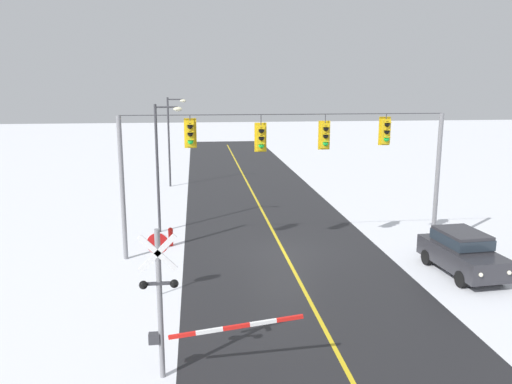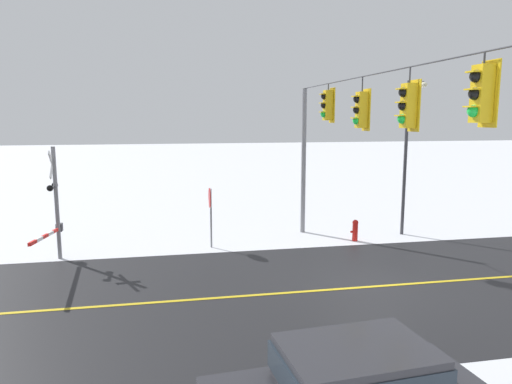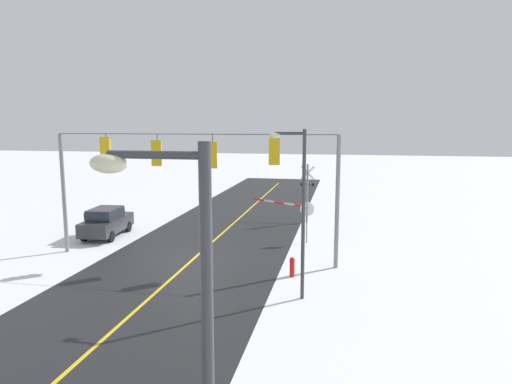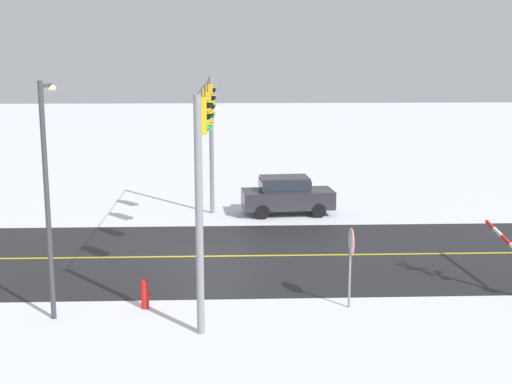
% 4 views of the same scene
% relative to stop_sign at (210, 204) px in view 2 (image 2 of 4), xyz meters
% --- Properties ---
extents(ground_plane, '(160.00, 160.00, 0.00)m').
position_rel_stop_sign_xyz_m(ground_plane, '(5.29, 4.22, -1.71)').
color(ground_plane, white).
extents(signal_span, '(14.20, 0.47, 6.22)m').
position_rel_stop_sign_xyz_m(signal_span, '(5.43, 4.20, 2.70)').
color(signal_span, gray).
rests_on(signal_span, ground).
extents(stop_sign, '(0.80, 0.09, 2.35)m').
position_rel_stop_sign_xyz_m(stop_sign, '(0.00, 0.00, 0.00)').
color(stop_sign, gray).
rests_on(stop_sign, ground).
extents(railroad_crossing, '(4.20, 0.31, 4.00)m').
position_rel_stop_sign_xyz_m(railroad_crossing, '(0.75, -5.46, 0.29)').
color(railroad_crossing, gray).
rests_on(railroad_crossing, ground).
extents(streetlamp_near, '(1.39, 0.28, 6.50)m').
position_rel_stop_sign_xyz_m(streetlamp_near, '(-0.30, 8.32, 2.20)').
color(streetlamp_near, '#38383D').
rests_on(streetlamp_near, ground).
extents(fire_hydrant, '(0.24, 0.31, 0.88)m').
position_rel_stop_sign_xyz_m(fire_hydrant, '(0.15, 5.88, -1.25)').
color(fire_hydrant, red).
rests_on(fire_hydrant, ground).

